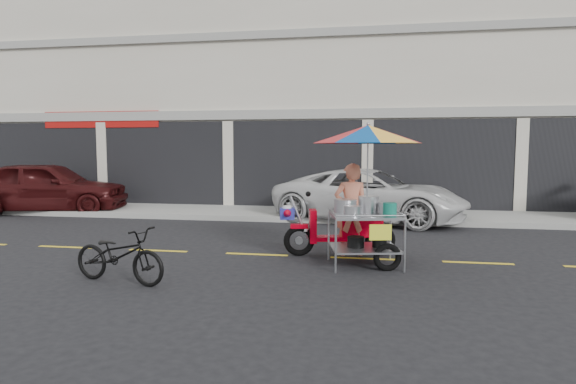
% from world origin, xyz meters
% --- Properties ---
extents(ground, '(90.00, 90.00, 0.00)m').
position_xyz_m(ground, '(0.00, 0.00, 0.00)').
color(ground, black).
extents(sidewalk, '(45.00, 3.00, 0.15)m').
position_xyz_m(sidewalk, '(0.00, 5.50, 0.07)').
color(sidewalk, gray).
rests_on(sidewalk, ground).
extents(shophouse_block, '(36.00, 8.11, 10.40)m').
position_xyz_m(shophouse_block, '(2.82, 10.59, 4.24)').
color(shophouse_block, beige).
rests_on(shophouse_block, ground).
extents(centerline, '(42.00, 0.10, 0.01)m').
position_xyz_m(centerline, '(0.00, 0.00, 0.00)').
color(centerline, gold).
rests_on(centerline, ground).
extents(maroon_sedan, '(5.09, 2.96, 1.63)m').
position_xyz_m(maroon_sedan, '(-9.85, 4.70, 0.81)').
color(maroon_sedan, '#330B0C').
rests_on(maroon_sedan, ground).
extents(white_pickup, '(5.67, 3.67, 1.45)m').
position_xyz_m(white_pickup, '(0.10, 4.64, 0.73)').
color(white_pickup, silver).
rests_on(white_pickup, ground).
extents(plant_short, '(0.53, 0.53, 0.91)m').
position_xyz_m(plant_short, '(-11.72, 5.74, 0.60)').
color(plant_short, '#0F4C12').
rests_on(plant_short, sidewalk).
extents(near_bicycle, '(1.70, 0.90, 0.85)m').
position_xyz_m(near_bicycle, '(-3.57, -2.23, 0.42)').
color(near_bicycle, black).
rests_on(near_bicycle, ground).
extents(food_vendor_rig, '(2.75, 2.24, 2.47)m').
position_xyz_m(food_vendor_rig, '(-0.07, -0.21, 1.55)').
color(food_vendor_rig, black).
rests_on(food_vendor_rig, ground).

